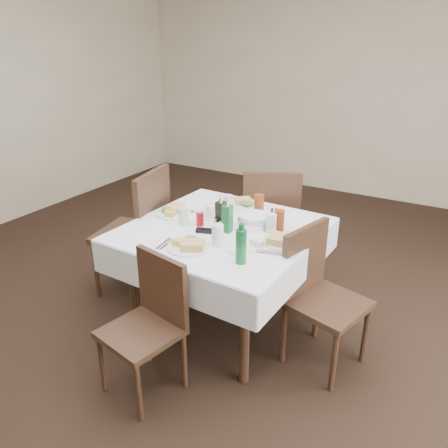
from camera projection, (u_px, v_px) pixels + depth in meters
The scene contains 33 objects.
ground_plane at pixel (203, 325), 3.21m from camera, with size 7.00×7.00×0.00m, color black.
room_shell at pixel (198, 81), 2.54m from camera, with size 6.04×7.04×2.80m.
dining_table at pixel (222, 240), 2.98m from camera, with size 1.27×1.27×0.76m.
chair_north at pixel (271, 217), 3.67m from camera, with size 0.61×0.61×0.97m.
chair_south at pixel (151, 316), 2.51m from camera, with size 0.46×0.46×0.83m.
chair_east at pixel (317, 288), 2.71m from camera, with size 0.52×0.52×0.90m.
chair_west at pixel (141, 225), 3.42m from camera, with size 0.57×0.57×1.04m.
meal_north at pixel (247, 203), 3.33m from camera, with size 0.23×0.23×0.05m.
meal_south at pixel (189, 244), 2.66m from camera, with size 0.27×0.27×0.06m.
meal_east at pixel (283, 240), 2.72m from camera, with size 0.26×0.26×0.06m.
meal_west at pixel (174, 211), 3.17m from camera, with size 0.26×0.26×0.06m.
side_plate_a at pixel (222, 210), 3.24m from camera, with size 0.18×0.18×0.01m.
side_plate_b at pixel (240, 249), 2.64m from camera, with size 0.17×0.17×0.01m.
water_n at pixel (228, 204), 3.19m from camera, with size 0.07×0.07×0.13m.
water_s at pixel (218, 235), 2.68m from camera, with size 0.07×0.07×0.14m.
water_e at pixel (271, 223), 2.86m from camera, with size 0.07×0.07×0.13m.
water_w at pixel (184, 216), 2.98m from camera, with size 0.06×0.06×0.12m.
iced_tea_a at pixel (259, 205), 3.14m from camera, with size 0.07×0.07×0.15m.
iced_tea_b at pixel (279, 220), 2.89m from camera, with size 0.07×0.07×0.14m.
bread_basket at pixel (254, 220), 2.97m from camera, with size 0.23×0.23×0.08m.
oil_cruet_dark at pixel (221, 213), 2.92m from camera, with size 0.06×0.06×0.23m.
oil_cruet_green at pixel (227, 217), 2.85m from camera, with size 0.06×0.06×0.24m.
ketchup_bottle at pixel (200, 218), 2.97m from camera, with size 0.05×0.05×0.11m.
salt_shaker at pixel (216, 223), 2.95m from camera, with size 0.03×0.03×0.07m.
pepper_shaker at pixel (221, 225), 2.90m from camera, with size 0.03×0.03×0.07m.
coffee_mug at pixel (211, 212), 3.10m from camera, with size 0.13×0.13×0.10m.
sunglasses at pixel (206, 231), 2.87m from camera, with size 0.13×0.08×0.03m.
green_bottle at pixel (241, 246), 2.45m from camera, with size 0.06×0.06×0.24m.
sugar_caddy at pixel (257, 243), 2.69m from camera, with size 0.08×0.05×0.04m.
cutlery_n at pixel (274, 213), 3.18m from camera, with size 0.12×0.20×0.01m.
cutlery_s at pixel (165, 244), 2.71m from camera, with size 0.06×0.17×0.01m.
cutlery_e at pixel (270, 253), 2.59m from camera, with size 0.19×0.08×0.01m.
cutlery_w at pixel (184, 211), 3.22m from camera, with size 0.16×0.09×0.01m.
Camera 1 is at (1.47, -2.22, 1.95)m, focal length 35.00 mm.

